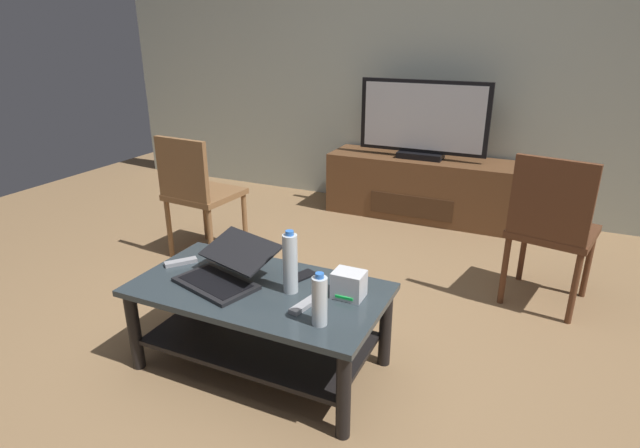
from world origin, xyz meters
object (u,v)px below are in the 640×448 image
object	(u,v)px
media_cabinet	(419,187)
cell_phone	(302,276)
soundbar_remote	(304,305)
tv_remote	(181,262)
side_chair	(197,190)
dining_chair	(551,225)
water_bottle_far	(290,263)
water_bottle_near	(320,301)
television	(423,121)
laptop	(226,270)
router_box	(349,284)
coffee_table	(260,312)

from	to	relation	value
media_cabinet	cell_phone	size ratio (longest dim) A/B	11.11
media_cabinet	soundbar_remote	distance (m)	2.50
tv_remote	side_chair	bearing A→B (deg)	161.11
dining_chair	side_chair	distance (m)	2.27
soundbar_remote	water_bottle_far	bearing A→B (deg)	151.28
water_bottle_far	side_chair	bearing A→B (deg)	143.46
water_bottle_far	water_bottle_near	bearing A→B (deg)	-39.57
soundbar_remote	television	bearing A→B (deg)	104.94
water_bottle_far	laptop	bearing A→B (deg)	-173.77
router_box	water_bottle_near	world-z (taller)	water_bottle_near
dining_chair	water_bottle_far	bearing A→B (deg)	-131.70
router_box	soundbar_remote	xyz separation A→B (m)	(-0.14, -0.17, -0.05)
water_bottle_near	router_box	bearing A→B (deg)	84.93
side_chair	water_bottle_near	distance (m)	1.81
media_cabinet	side_chair	world-z (taller)	side_chair
cell_phone	coffee_table	bearing A→B (deg)	-105.57
television	water_bottle_near	distance (m)	2.59
media_cabinet	water_bottle_near	size ratio (longest dim) A/B	6.83
media_cabinet	water_bottle_near	world-z (taller)	water_bottle_near
laptop	soundbar_remote	distance (m)	0.45
coffee_table	soundbar_remote	bearing A→B (deg)	-15.20
side_chair	coffee_table	bearing A→B (deg)	-41.20
water_bottle_near	soundbar_remote	xyz separation A→B (m)	(-0.11, 0.09, -0.10)
coffee_table	router_box	world-z (taller)	router_box
television	cell_phone	size ratio (longest dim) A/B	7.61
coffee_table	dining_chair	xyz separation A→B (m)	(1.19, 1.19, 0.22)
media_cabinet	laptop	xyz separation A→B (m)	(-0.31, -2.43, 0.22)
laptop	router_box	distance (m)	0.59
router_box	water_bottle_near	distance (m)	0.26
water_bottle_near	soundbar_remote	size ratio (longest dim) A/B	1.42
coffee_table	router_box	xyz separation A→B (m)	(0.41, 0.09, 0.19)
cell_phone	tv_remote	distance (m)	0.63
coffee_table	tv_remote	size ratio (longest dim) A/B	7.31
coffee_table	water_bottle_near	world-z (taller)	water_bottle_near
water_bottle_far	soundbar_remote	size ratio (longest dim) A/B	1.85
side_chair	tv_remote	distance (m)	1.05
water_bottle_far	soundbar_remote	xyz separation A→B (m)	(0.12, -0.10, -0.13)
router_box	water_bottle_near	size ratio (longest dim) A/B	0.60
router_box	tv_remote	size ratio (longest dim) A/B	0.86
router_box	tv_remote	world-z (taller)	router_box
television	water_bottle_far	world-z (taller)	television
water_bottle_far	cell_phone	world-z (taller)	water_bottle_far
laptop	coffee_table	bearing A→B (deg)	2.82
television	soundbar_remote	distance (m)	2.51
coffee_table	laptop	world-z (taller)	laptop
television	laptop	bearing A→B (deg)	-97.34
cell_phone	tv_remote	bearing A→B (deg)	-145.92
tv_remote	television	bearing A→B (deg)	113.24
dining_chair	cell_phone	xyz separation A→B (m)	(-1.06, -1.02, -0.08)
dining_chair	water_bottle_far	size ratio (longest dim) A/B	3.09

